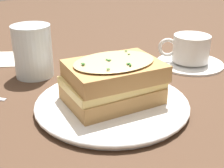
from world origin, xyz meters
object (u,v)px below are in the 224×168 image
at_px(teacup_with_saucer, 190,53).
at_px(napkin, 9,59).
at_px(dinner_plate, 112,103).
at_px(water_glass, 33,51).
at_px(sandwich, 113,81).

relative_size(teacup_with_saucer, napkin, 1.15).
relative_size(dinner_plate, teacup_with_saucer, 1.70).
height_order(teacup_with_saucer, water_glass, water_glass).
bearing_deg(sandwich, water_glass, 114.47).
xyz_separation_m(teacup_with_saucer, napkin, (-0.36, 0.20, -0.02)).
bearing_deg(napkin, dinner_plate, -68.83).
bearing_deg(napkin, teacup_with_saucer, -28.92).
distance_m(sandwich, water_glass, 0.21).
distance_m(sandwich, napkin, 0.34).
relative_size(sandwich, teacup_with_saucer, 1.04).
xyz_separation_m(dinner_plate, teacup_with_saucer, (0.24, 0.11, 0.02)).
xyz_separation_m(dinner_plate, sandwich, (0.00, -0.00, 0.04)).
distance_m(dinner_plate, teacup_with_saucer, 0.26).
xyz_separation_m(sandwich, napkin, (-0.12, 0.31, -0.05)).
bearing_deg(water_glass, dinner_plate, -65.81).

